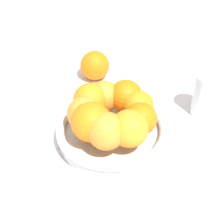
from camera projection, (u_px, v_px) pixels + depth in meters
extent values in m
plane|color=silver|center=(112.00, 139.00, 0.83)|extent=(4.00, 4.00, 0.00)
cylinder|color=silver|center=(112.00, 136.00, 0.83)|extent=(0.24, 0.24, 0.02)
torus|color=silver|center=(112.00, 129.00, 0.81)|extent=(0.24, 0.24, 0.02)
sphere|color=orange|center=(141.00, 119.00, 0.77)|extent=(0.07, 0.07, 0.07)
sphere|color=orange|center=(138.00, 106.00, 0.81)|extent=(0.07, 0.07, 0.07)
sphere|color=orange|center=(126.00, 96.00, 0.83)|extent=(0.08, 0.08, 0.08)
sphere|color=orange|center=(104.00, 96.00, 0.83)|extent=(0.07, 0.07, 0.07)
sphere|color=orange|center=(90.00, 100.00, 0.81)|extent=(0.08, 0.08, 0.08)
sphere|color=orange|center=(85.00, 114.00, 0.78)|extent=(0.07, 0.07, 0.07)
sphere|color=orange|center=(91.00, 122.00, 0.75)|extent=(0.08, 0.08, 0.08)
sphere|color=orange|center=(106.00, 131.00, 0.74)|extent=(0.08, 0.08, 0.08)
sphere|color=orange|center=(129.00, 129.00, 0.74)|extent=(0.08, 0.08, 0.08)
sphere|color=orange|center=(95.00, 65.00, 1.00)|extent=(0.08, 0.08, 0.08)
cylinder|color=silver|center=(206.00, 95.00, 0.87)|extent=(0.06, 0.06, 0.11)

